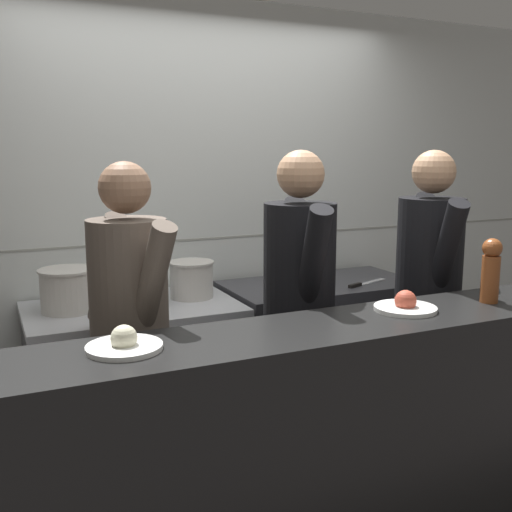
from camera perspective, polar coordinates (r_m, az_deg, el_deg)
The scene contains 15 objects.
wall_back_tiled at distance 3.78m, azimuth -4.85°, elevation 3.98°, with size 8.00×0.06×2.60m.
oven_range at distance 3.46m, azimuth -11.44°, elevation -11.60°, with size 1.13×0.71×0.87m.
prep_counter at distance 3.88m, azimuth 6.12°, elevation -8.96°, with size 1.20×0.65×0.88m.
pass_counter at distance 2.62m, azimuth 9.10°, elevation -17.05°, with size 3.11×0.45×1.03m.
stock_pot at distance 3.27m, azimuth -17.47°, elevation -3.00°, with size 0.30×0.30×0.22m.
sauce_pot at distance 3.25m, azimuth -11.14°, elevation -2.70°, with size 0.30×0.30×0.24m.
braising_pot at distance 3.43m, azimuth -6.17°, elevation -2.13°, with size 0.26×0.26×0.21m.
mixing_bowl_steel at distance 3.66m, azimuth 4.10°, elevation -2.06°, with size 0.23×0.23×0.09m.
chefs_knife at distance 3.73m, azimuth 10.22°, elevation -2.60°, with size 0.35×0.16×0.02m.
plated_dish_main at distance 2.11m, azimuth -12.44°, elevation -8.16°, with size 0.26×0.26×0.09m.
plated_dish_appetiser at distance 2.62m, azimuth 14.03°, elevation -4.59°, with size 0.26×0.26×0.09m.
pepper_mill at distance 2.85m, azimuth 21.47°, elevation -1.15°, with size 0.09×0.09×0.29m.
chef_head_cook at distance 2.66m, azimuth -11.89°, elevation -7.14°, with size 0.41×0.72×1.65m.
chef_sous at distance 2.92m, azimuth 4.11°, elevation -4.92°, with size 0.41×0.74×1.70m.
chef_line at distance 3.34m, azimuth 16.03°, elevation -3.38°, with size 0.44×0.73×1.70m.
Camera 1 is at (-1.28, -2.17, 1.70)m, focal length 42.00 mm.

